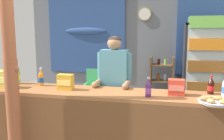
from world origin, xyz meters
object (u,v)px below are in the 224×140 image
object	(u,v)px
drink_fridge	(204,64)
bottle_shelf_rack	(161,83)
timber_post	(10,64)
shopkeeper	(114,80)
soda_bottle_cola	(211,86)
soda_bottle_grape_soda	(148,88)
pastry_tray	(216,101)
snack_box_crackers	(176,87)
soda_bottle_lime_soda	(17,75)
stall_counter	(111,123)
snack_box_choco_powder	(65,82)
plastic_lawn_chair	(95,88)
soda_bottle_orange_soda	(41,78)
snack_box_instant_noodle	(5,79)

from	to	relation	value
drink_fridge	bottle_shelf_rack	xyz separation A→B (m)	(-0.76, 0.30, -0.45)
timber_post	bottle_shelf_rack	distance (m)	3.20
shopkeeper	soda_bottle_cola	bearing A→B (deg)	-12.42
soda_bottle_grape_soda	pastry_tray	distance (m)	0.69
bottle_shelf_rack	pastry_tray	bearing A→B (deg)	-76.44
drink_fridge	snack_box_crackers	bearing A→B (deg)	-105.84
timber_post	soda_bottle_lime_soda	world-z (taller)	timber_post
stall_counter	snack_box_choco_powder	distance (m)	0.75
soda_bottle_grape_soda	pastry_tray	xyz separation A→B (m)	(0.69, -0.09, -0.07)
bottle_shelf_rack	plastic_lawn_chair	bearing A→B (deg)	-161.22
soda_bottle_lime_soda	pastry_tray	distance (m)	2.54
stall_counter	soda_bottle_lime_soda	xyz separation A→B (m)	(-1.40, 0.28, 0.47)
bottle_shelf_rack	soda_bottle_orange_soda	distance (m)	2.65
shopkeeper	soda_bottle_cola	xyz separation A→B (m)	(1.20, -0.26, 0.03)
plastic_lawn_chair	soda_bottle_grape_soda	distance (m)	2.33
timber_post	snack_box_instant_noodle	bearing A→B (deg)	133.96
drink_fridge	shopkeeper	world-z (taller)	drink_fridge
plastic_lawn_chair	shopkeeper	size ratio (longest dim) A/B	0.55
soda_bottle_lime_soda	soda_bottle_grape_soda	distance (m)	1.85
stall_counter	soda_bottle_orange_soda	bearing A→B (deg)	166.71
soda_bottle_orange_soda	snack_box_choco_powder	size ratio (longest dim) A/B	1.26
plastic_lawn_chair	soda_bottle_grape_soda	size ratio (longest dim) A/B	3.90
snack_box_crackers	snack_box_choco_powder	xyz separation A→B (m)	(-1.33, -0.04, 0.01)
snack_box_crackers	soda_bottle_orange_soda	bearing A→B (deg)	176.62
soda_bottle_cola	soda_bottle_orange_soda	bearing A→B (deg)	-178.99
timber_post	snack_box_choco_powder	world-z (taller)	timber_post
timber_post	snack_box_crackers	distance (m)	1.85
timber_post	bottle_shelf_rack	xyz separation A→B (m)	(1.56, 2.71, -0.69)
soda_bottle_cola	timber_post	bearing A→B (deg)	-164.12
soda_bottle_orange_soda	soda_bottle_lime_soda	bearing A→B (deg)	173.80
soda_bottle_lime_soda	timber_post	bearing A→B (deg)	-59.97
bottle_shelf_rack	snack_box_choco_powder	size ratio (longest dim) A/B	5.75
plastic_lawn_chair	shopkeeper	distance (m)	1.62
stall_counter	plastic_lawn_chair	xyz separation A→B (m)	(-0.77, 1.93, -0.07)
shopkeeper	pastry_tray	bearing A→B (deg)	-28.04
plastic_lawn_chair	soda_bottle_orange_soda	distance (m)	1.78
stall_counter	shopkeeper	xyz separation A→B (m)	(-0.08, 0.54, 0.41)
snack_box_choco_powder	pastry_tray	distance (m)	1.72
soda_bottle_orange_soda	pastry_tray	xyz separation A→B (m)	(2.12, -0.33, -0.08)
stall_counter	snack_box_choco_powder	size ratio (longest dim) A/B	16.58
timber_post	stall_counter	bearing A→B (deg)	18.08
drink_fridge	soda_bottle_lime_soda	world-z (taller)	drink_fridge
timber_post	soda_bottle_orange_soda	distance (m)	0.63
timber_post	soda_bottle_cola	world-z (taller)	timber_post
timber_post	bottle_shelf_rack	bearing A→B (deg)	60.05
snack_box_choco_powder	drink_fridge	bearing A→B (deg)	46.38
snack_box_crackers	pastry_tray	size ratio (longest dim) A/B	0.52
drink_fridge	snack_box_instant_noodle	bearing A→B (deg)	-142.87
soda_bottle_cola	pastry_tray	bearing A→B (deg)	-91.27
bottle_shelf_rack	soda_bottle_lime_soda	bearing A→B (deg)	-132.59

